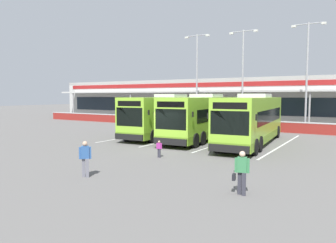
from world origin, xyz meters
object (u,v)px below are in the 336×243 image
(lamp_post_west, at_px, (197,74))
(lamp_post_east, at_px, (307,70))
(coach_bus_left_centre, at_px, (203,118))
(pedestrian_with_handbag, at_px, (241,172))
(pedestrian_in_dark_coat, at_px, (85,158))
(pedestrian_child, at_px, (159,148))
(coach_bus_centre, at_px, (252,120))
(coach_bus_leftmost, at_px, (166,116))
(lamp_post_centre, at_px, (243,72))

(lamp_post_west, bearing_deg, lamp_post_east, 1.23)
(coach_bus_left_centre, bearing_deg, lamp_post_west, 119.02)
(pedestrian_with_handbag, relative_size, pedestrian_in_dark_coat, 1.00)
(pedestrian_child, relative_size, lamp_post_west, 0.09)
(lamp_post_east, bearing_deg, pedestrian_with_handbag, -86.56)
(coach_bus_centre, bearing_deg, pedestrian_with_handbag, -74.48)
(coach_bus_left_centre, relative_size, lamp_post_west, 1.12)
(pedestrian_with_handbag, relative_size, lamp_post_east, 0.15)
(pedestrian_child, xyz_separation_m, lamp_post_east, (5.01, 19.74, 5.75))
(coach_bus_leftmost, distance_m, pedestrian_with_handbag, 17.83)
(lamp_post_centre, bearing_deg, lamp_post_west, -176.01)
(coach_bus_leftmost, xyz_separation_m, coach_bus_centre, (8.25, -1.03, 0.00))
(coach_bus_left_centre, distance_m, lamp_post_centre, 12.03)
(pedestrian_child, height_order, lamp_post_centre, lamp_post_centre)
(pedestrian_with_handbag, xyz_separation_m, lamp_post_west, (-13.80, 23.77, 5.43))
(coach_bus_left_centre, distance_m, pedestrian_child, 8.91)
(pedestrian_in_dark_coat, distance_m, lamp_post_east, 26.36)
(coach_bus_leftmost, bearing_deg, pedestrian_with_handbag, -48.95)
(coach_bus_left_centre, bearing_deg, lamp_post_east, 59.90)
(pedestrian_with_handbag, height_order, pedestrian_in_dark_coat, same)
(pedestrian_with_handbag, bearing_deg, lamp_post_west, 120.14)
(pedestrian_in_dark_coat, distance_m, lamp_post_centre, 25.98)
(pedestrian_with_handbag, relative_size, lamp_post_west, 0.15)
(coach_bus_leftmost, relative_size, pedestrian_in_dark_coat, 7.60)
(coach_bus_leftmost, height_order, pedestrian_child, coach_bus_leftmost)
(lamp_post_west, bearing_deg, pedestrian_child, -69.32)
(coach_bus_leftmost, relative_size, coach_bus_centre, 1.00)
(pedestrian_with_handbag, distance_m, lamp_post_west, 28.02)
(coach_bus_centre, xyz_separation_m, pedestrian_child, (-3.01, -8.09, -1.24))
(pedestrian_with_handbag, bearing_deg, pedestrian_in_dark_coat, -169.90)
(coach_bus_centre, distance_m, pedestrian_in_dark_coat, 14.03)
(coach_bus_left_centre, xyz_separation_m, coach_bus_centre, (4.39, -0.62, 0.00))
(pedestrian_in_dark_coat, bearing_deg, pedestrian_child, 86.74)
(pedestrian_in_dark_coat, bearing_deg, lamp_post_east, 78.09)
(coach_bus_left_centre, height_order, pedestrian_with_handbag, coach_bus_left_centre)
(lamp_post_east, bearing_deg, coach_bus_centre, -99.74)
(lamp_post_west, bearing_deg, coach_bus_leftmost, -78.46)
(lamp_post_east, bearing_deg, coach_bus_left_centre, -120.10)
(coach_bus_centre, xyz_separation_m, lamp_post_west, (-10.36, 11.38, 4.50))
(coach_bus_left_centre, height_order, lamp_post_east, lamp_post_east)
(pedestrian_in_dark_coat, xyz_separation_m, lamp_post_centre, (-1.44, 25.37, 5.42))
(pedestrian_with_handbag, bearing_deg, lamp_post_centre, 108.77)
(pedestrian_in_dark_coat, relative_size, lamp_post_west, 0.15)
(coach_bus_leftmost, distance_m, lamp_post_east, 15.42)
(coach_bus_centre, height_order, pedestrian_child, coach_bus_centre)
(coach_bus_left_centre, relative_size, coach_bus_centre, 1.00)
(coach_bus_leftmost, relative_size, lamp_post_centre, 1.12)
(lamp_post_east, bearing_deg, lamp_post_west, -178.77)
(coach_bus_leftmost, bearing_deg, lamp_post_west, 101.54)
(lamp_post_centre, bearing_deg, coach_bus_left_centre, -88.06)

